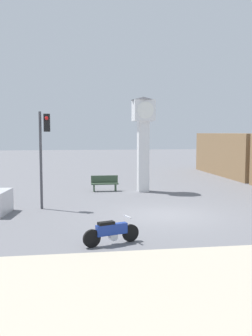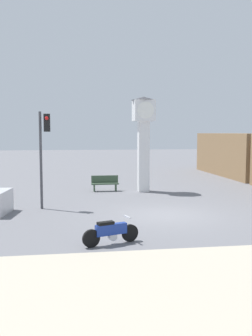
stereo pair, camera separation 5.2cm
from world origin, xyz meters
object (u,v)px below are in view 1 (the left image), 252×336
motorcycle (111,232)px  traffic_light (44,143)px  bench (105,183)px  clock_tower (143,129)px

motorcycle → traffic_light: bearing=92.7°
motorcycle → traffic_light: traffic_light is taller
motorcycle → traffic_light: 6.90m
motorcycle → bench: (0.76, 10.66, 0.09)m
traffic_light → bench: traffic_light is taller
bench → clock_tower: bearing=-11.2°
clock_tower → traffic_light: bearing=-141.5°
traffic_light → bench: size_ratio=2.75×
traffic_light → bench: (3.17, 4.74, -2.53)m
motorcycle → bench: bearing=66.5°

